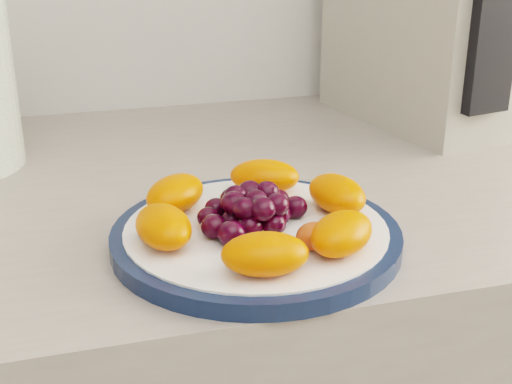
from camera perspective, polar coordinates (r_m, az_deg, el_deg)
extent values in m
cylinder|color=#0E1B39|center=(0.62, 0.00, -3.62)|extent=(0.25, 0.25, 0.01)
cylinder|color=white|center=(0.62, 0.00, -3.54)|extent=(0.23, 0.23, 0.02)
ellipsoid|color=#FE4900|center=(0.65, 6.49, -0.14)|extent=(0.06, 0.07, 0.03)
ellipsoid|color=#FE4900|center=(0.69, 0.69, 1.27)|extent=(0.08, 0.07, 0.03)
ellipsoid|color=#FE4900|center=(0.65, -6.48, -0.13)|extent=(0.08, 0.08, 0.03)
ellipsoid|color=#FE4900|center=(0.59, -7.41, -2.76)|extent=(0.05, 0.07, 0.03)
ellipsoid|color=#FE4900|center=(0.54, 0.72, -4.98)|extent=(0.07, 0.06, 0.03)
ellipsoid|color=#FE4900|center=(0.57, 6.87, -3.30)|extent=(0.08, 0.08, 0.03)
ellipsoid|color=black|center=(0.62, 0.00, -2.05)|extent=(0.02, 0.02, 0.02)
ellipsoid|color=black|center=(0.62, 1.87, -1.80)|extent=(0.02, 0.02, 0.02)
ellipsoid|color=black|center=(0.63, 0.46, -1.26)|extent=(0.02, 0.02, 0.02)
ellipsoid|color=black|center=(0.63, -1.38, -1.49)|extent=(0.02, 0.02, 0.02)
ellipsoid|color=black|center=(0.61, -1.90, -2.28)|extent=(0.02, 0.02, 0.02)
ellipsoid|color=black|center=(0.60, -0.49, -2.75)|extent=(0.02, 0.02, 0.02)
ellipsoid|color=black|center=(0.60, 1.44, -2.56)|extent=(0.02, 0.02, 0.02)
ellipsoid|color=black|center=(0.64, 3.17, -1.20)|extent=(0.02, 0.02, 0.02)
ellipsoid|color=black|center=(0.65, 1.76, -0.68)|extent=(0.02, 0.02, 0.02)
ellipsoid|color=black|center=(0.65, -0.06, -0.58)|extent=(0.02, 0.02, 0.02)
ellipsoid|color=black|center=(0.65, -1.87, -0.62)|extent=(0.02, 0.02, 0.02)
ellipsoid|color=black|center=(0.63, -3.24, -1.31)|extent=(0.02, 0.02, 0.02)
ellipsoid|color=black|center=(0.62, -3.82, -2.06)|extent=(0.02, 0.02, 0.02)
ellipsoid|color=black|center=(0.60, -3.38, -2.77)|extent=(0.02, 0.02, 0.02)
ellipsoid|color=black|center=(0.58, -1.96, -3.35)|extent=(0.02, 0.02, 0.02)
ellipsoid|color=black|center=(0.61, 0.00, -0.68)|extent=(0.02, 0.02, 0.02)
ellipsoid|color=black|center=(0.62, 0.89, -0.05)|extent=(0.02, 0.02, 0.02)
ellipsoid|color=black|center=(0.63, -0.50, 0.01)|extent=(0.02, 0.02, 0.02)
ellipsoid|color=black|center=(0.62, -1.62, -0.33)|extent=(0.02, 0.02, 0.02)
ellipsoid|color=black|center=(0.60, -1.82, -0.87)|extent=(0.02, 0.02, 0.02)
ellipsoid|color=black|center=(0.59, -0.94, -1.34)|extent=(0.02, 0.02, 0.02)
ellipsoid|color=black|center=(0.59, 0.53, -1.38)|extent=(0.02, 0.02, 0.02)
ellipsoid|color=black|center=(0.60, 1.66, -1.03)|extent=(0.02, 0.02, 0.02)
ellipsoid|color=#C53D14|center=(0.58, 4.65, -3.55)|extent=(0.03, 0.03, 0.02)
ellipsoid|color=#C53D14|center=(0.59, 6.75, -3.01)|extent=(0.04, 0.03, 0.02)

